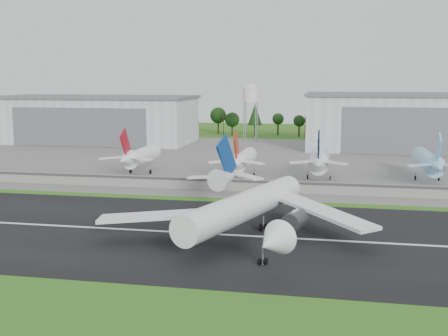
% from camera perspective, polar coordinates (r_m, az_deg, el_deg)
% --- Properties ---
extents(ground, '(600.00, 600.00, 0.00)m').
position_cam_1_polar(ground, '(109.82, -8.97, -7.73)').
color(ground, '#356417').
rests_on(ground, ground).
extents(runway, '(320.00, 60.00, 0.10)m').
position_cam_1_polar(runway, '(118.87, -7.32, -6.37)').
color(runway, black).
rests_on(runway, ground).
extents(runway_centerline, '(220.00, 1.00, 0.02)m').
position_cam_1_polar(runway_centerline, '(118.85, -7.32, -6.34)').
color(runway_centerline, white).
rests_on(runway_centerline, runway).
extents(apron, '(320.00, 150.00, 0.10)m').
position_cam_1_polar(apron, '(223.90, 1.54, 0.97)').
color(apron, slate).
rests_on(apron, ground).
extents(blast_fence, '(240.00, 0.61, 3.50)m').
position_cam_1_polar(blast_fence, '(160.69, -2.29, -1.61)').
color(blast_fence, gray).
rests_on(blast_fence, ground).
extents(hangar_west, '(97.00, 44.00, 23.20)m').
position_cam_1_polar(hangar_west, '(288.87, -12.82, 4.88)').
color(hangar_west, silver).
rests_on(hangar_west, ground).
extents(hangar_east, '(102.00, 47.00, 25.20)m').
position_cam_1_polar(hangar_east, '(267.03, 19.36, 4.48)').
color(hangar_east, silver).
rests_on(hangar_east, ground).
extents(water_tower, '(8.40, 8.40, 29.40)m').
position_cam_1_polar(water_tower, '(286.76, 2.74, 7.65)').
color(water_tower, '#99999E').
rests_on(water_tower, ground).
extents(utility_poles, '(230.00, 3.00, 12.00)m').
position_cam_1_polar(utility_poles, '(302.52, 4.05, 3.05)').
color(utility_poles, black).
rests_on(utility_poles, ground).
extents(treeline, '(320.00, 16.00, 22.00)m').
position_cam_1_polar(treeline, '(317.34, 4.39, 3.32)').
color(treeline, black).
rests_on(treeline, ground).
extents(main_airliner, '(54.20, 57.65, 18.17)m').
position_cam_1_polar(main_airliner, '(112.72, 2.15, -4.61)').
color(main_airliner, white).
rests_on(main_airliner, runway).
extents(parked_jet_red_a, '(7.36, 31.29, 16.56)m').
position_cam_1_polar(parked_jet_red_a, '(187.93, -8.67, 1.16)').
color(parked_jet_red_a, white).
rests_on(parked_jet_red_a, ground).
extents(parked_jet_red_b, '(7.36, 31.29, 16.38)m').
position_cam_1_polar(parked_jet_red_b, '(179.25, 1.89, 0.83)').
color(parked_jet_red_b, white).
rests_on(parked_jet_red_b, ground).
extents(parked_jet_navy, '(7.36, 31.29, 16.93)m').
position_cam_1_polar(parked_jet_navy, '(177.08, 9.65, 0.77)').
color(parked_jet_navy, silver).
rests_on(parked_jet_navy, ground).
extents(parked_jet_skyblue, '(7.36, 37.29, 16.69)m').
position_cam_1_polar(parked_jet_skyblue, '(184.33, 20.08, 0.59)').
color(parked_jet_skyblue, '#8CD1F2').
rests_on(parked_jet_skyblue, ground).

